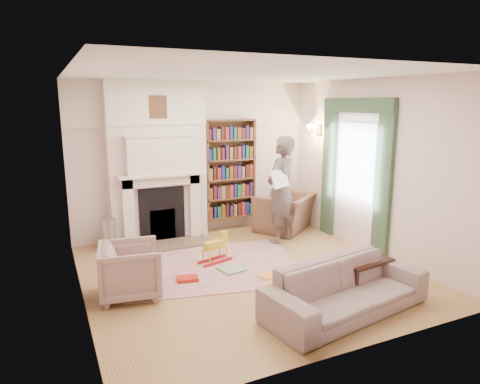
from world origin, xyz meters
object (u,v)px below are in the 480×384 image
armchair_reading (285,212)px  sofa (346,288)px  coffee_table (362,275)px  bookcase (230,169)px  paraffin_heater (109,235)px  man_reading (281,190)px  armchair_left (130,270)px  rocking_horse (215,248)px

armchair_reading → sofa: armchair_reading is taller
sofa → coffee_table: bearing=24.0°
bookcase → paraffin_heater: 2.52m
man_reading → coffee_table: size_ratio=2.67×
sofa → man_reading: bearing=67.1°
bookcase → sofa: (-0.13, -3.69, -0.87)m
man_reading → armchair_reading: bearing=-155.7°
paraffin_heater → sofa: bearing=-56.8°
armchair_left → coffee_table: (2.76, -1.15, -0.12)m
paraffin_heater → bookcase: bearing=7.8°
bookcase → rocking_horse: size_ratio=3.49×
armchair_reading → coffee_table: 2.87m
paraffin_heater → man_reading: bearing=-15.5°
bookcase → coffee_table: bearing=-82.5°
bookcase → man_reading: 1.23m
man_reading → bookcase: bearing=-94.7°
bookcase → rocking_horse: bookcase is taller
armchair_left → sofa: (2.20, -1.52, -0.04)m
bookcase → paraffin_heater: size_ratio=3.36×
armchair_left → rocking_horse: 1.52m
armchair_reading → paraffin_heater: bearing=-40.2°
bookcase → rocking_horse: (-0.94, -1.57, -0.94)m
armchair_left → man_reading: size_ratio=0.41×
bookcase → rocking_horse: bearing=-120.9°
armchair_left → sofa: size_ratio=0.37×
armchair_reading → sofa: (-1.07, -3.19, -0.05)m
bookcase → coffee_table: 3.48m
sofa → rocking_horse: sofa is taller
bookcase → man_reading: size_ratio=0.99×
coffee_table → man_reading: bearing=81.5°
bookcase → paraffin_heater: bookcase is taller
armchair_reading → armchair_left: 3.68m
bookcase → sofa: bookcase is taller
sofa → paraffin_heater: bearing=113.8°
armchair_reading → rocking_horse: 2.16m
bookcase → armchair_left: (-2.33, -2.18, -0.83)m
bookcase → armchair_left: bearing=-136.9°
bookcase → sofa: 3.80m
armchair_left → sofa: 2.67m
rocking_horse → paraffin_heater: bearing=123.0°
bookcase → man_reading: (0.49, -1.10, -0.24)m
coffee_table → paraffin_heater: paraffin_heater is taller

